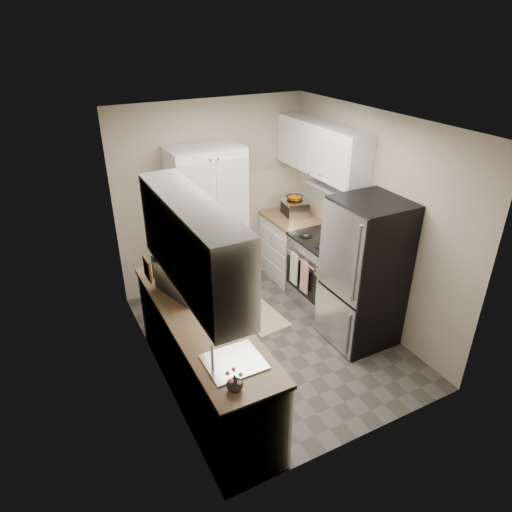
{
  "coord_description": "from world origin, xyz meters",
  "views": [
    {
      "loc": [
        -2.13,
        -3.72,
        3.35
      ],
      "look_at": [
        -0.12,
        0.15,
        1.06
      ],
      "focal_mm": 32.0,
      "sensor_mm": 36.0,
      "label": 1
    }
  ],
  "objects_px": {
    "pantry_cabinet": "(208,224)",
    "refrigerator": "(364,273)",
    "toaster_oven": "(294,208)",
    "electric_range": "(323,270)",
    "wine_bottle": "(155,264)",
    "microwave": "(186,278)"
  },
  "relations": [
    {
      "from": "electric_range",
      "to": "toaster_oven",
      "type": "xyz_separation_m",
      "value": [
        0.06,
        0.84,
        0.55
      ]
    },
    {
      "from": "toaster_oven",
      "to": "electric_range",
      "type": "bearing_deg",
      "value": -86.17
    },
    {
      "from": "electric_range",
      "to": "microwave",
      "type": "bearing_deg",
      "value": -169.68
    },
    {
      "from": "pantry_cabinet",
      "to": "microwave",
      "type": "xyz_separation_m",
      "value": [
        -0.75,
        -1.28,
        0.07
      ]
    },
    {
      "from": "toaster_oven",
      "to": "refrigerator",
      "type": "bearing_deg",
      "value": -85.34
    },
    {
      "from": "pantry_cabinet",
      "to": "wine_bottle",
      "type": "xyz_separation_m",
      "value": [
        -0.94,
        -0.85,
        0.07
      ]
    },
    {
      "from": "wine_bottle",
      "to": "toaster_oven",
      "type": "height_order",
      "value": "wine_bottle"
    },
    {
      "from": "electric_range",
      "to": "pantry_cabinet",
      "type": "bearing_deg",
      "value": 141.78
    },
    {
      "from": "refrigerator",
      "to": "wine_bottle",
      "type": "bearing_deg",
      "value": 157.28
    },
    {
      "from": "toaster_oven",
      "to": "pantry_cabinet",
      "type": "bearing_deg",
      "value": -175.84
    },
    {
      "from": "pantry_cabinet",
      "to": "refrigerator",
      "type": "relative_size",
      "value": 1.18
    },
    {
      "from": "wine_bottle",
      "to": "pantry_cabinet",
      "type": "bearing_deg",
      "value": 42.25
    },
    {
      "from": "electric_range",
      "to": "refrigerator",
      "type": "xyz_separation_m",
      "value": [
        -0.03,
        -0.8,
        0.37
      ]
    },
    {
      "from": "pantry_cabinet",
      "to": "wine_bottle",
      "type": "height_order",
      "value": "pantry_cabinet"
    },
    {
      "from": "pantry_cabinet",
      "to": "refrigerator",
      "type": "bearing_deg",
      "value": -56.54
    },
    {
      "from": "electric_range",
      "to": "wine_bottle",
      "type": "bearing_deg",
      "value": 178.07
    },
    {
      "from": "pantry_cabinet",
      "to": "electric_range",
      "type": "bearing_deg",
      "value": -38.22
    },
    {
      "from": "refrigerator",
      "to": "toaster_oven",
      "type": "height_order",
      "value": "refrigerator"
    },
    {
      "from": "pantry_cabinet",
      "to": "refrigerator",
      "type": "xyz_separation_m",
      "value": [
        1.14,
        -1.73,
        -0.15
      ]
    },
    {
      "from": "electric_range",
      "to": "microwave",
      "type": "distance_m",
      "value": 2.05
    },
    {
      "from": "toaster_oven",
      "to": "wine_bottle",
      "type": "bearing_deg",
      "value": -152.49
    },
    {
      "from": "toaster_oven",
      "to": "microwave",
      "type": "bearing_deg",
      "value": -141.02
    }
  ]
}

